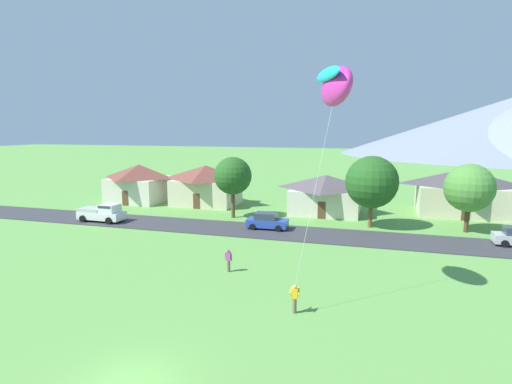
{
  "coord_description": "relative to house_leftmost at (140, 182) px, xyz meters",
  "views": [
    {
      "loc": [
        9.34,
        -13.29,
        10.43
      ],
      "look_at": [
        1.3,
        13.88,
        5.97
      ],
      "focal_mm": 28.68,
      "sensor_mm": 36.0,
      "label": 1
    }
  ],
  "objects": [
    {
      "name": "kite_flyer_with_kite",
      "position": [
        29.88,
        -26.21,
        10.0
      ],
      "size": [
        3.59,
        5.26,
        14.03
      ],
      "color": "#70604C",
      "rests_on": "ground"
    },
    {
      "name": "house_leftmost",
      "position": [
        0.0,
        0.0,
        0.0
      ],
      "size": [
        7.93,
        7.89,
        5.28
      ],
      "color": "beige",
      "rests_on": "ground"
    },
    {
      "name": "road_strip",
      "position": [
        23.03,
        -11.73,
        -2.69
      ],
      "size": [
        160.0,
        6.01,
        0.08
      ],
      "primitive_type": "cube",
      "color": "#38383D",
      "rests_on": "ground"
    },
    {
      "name": "house_left_center",
      "position": [
        42.31,
        2.97,
        0.12
      ],
      "size": [
        10.56,
        7.68,
        5.51
      ],
      "color": "beige",
      "rests_on": "ground"
    },
    {
      "name": "ground_plane",
      "position": [
        23.03,
        -37.45,
        -2.73
      ],
      "size": [
        400.0,
        400.0,
        0.0
      ],
      "primitive_type": "plane",
      "color": "#609E47"
    },
    {
      "name": "tree_left_of_center",
      "position": [
        41.33,
        -6.19,
        1.77
      ],
      "size": [
        4.81,
        4.81,
        6.92
      ],
      "color": "#4C3823",
      "rests_on": "ground"
    },
    {
      "name": "tree_center",
      "position": [
        16.48,
        -6.46,
        2.18
      ],
      "size": [
        4.37,
        4.37,
        7.12
      ],
      "color": "brown",
      "rests_on": "ground"
    },
    {
      "name": "tree_near_left",
      "position": [
        31.98,
        -6.84,
        2.09
      ],
      "size": [
        5.47,
        5.47,
        7.57
      ],
      "color": "brown",
      "rests_on": "ground"
    },
    {
      "name": "house_rightmost",
      "position": [
        10.16,
        0.26,
        0.06
      ],
      "size": [
        9.0,
        6.89,
        5.39
      ],
      "color": "beige",
      "rests_on": "ground"
    },
    {
      "name": "parked_car_blue_west_end",
      "position": [
        21.75,
        -10.83,
        -1.87
      ],
      "size": [
        4.24,
        2.15,
        1.68
      ],
      "color": "#2847A8",
      "rests_on": "road_strip"
    },
    {
      "name": "house_right_center",
      "position": [
        26.52,
        -0.35,
        -0.31
      ],
      "size": [
        8.88,
        8.36,
        4.68
      ],
      "color": "beige",
      "rests_on": "ground"
    },
    {
      "name": "pickup_truck_white_west_side",
      "position": [
        3.23,
        -12.76,
        -1.68
      ],
      "size": [
        5.23,
        2.38,
        1.99
      ],
      "color": "white",
      "rests_on": "road_strip"
    },
    {
      "name": "watcher_person",
      "position": [
        22.31,
        -23.81,
        -1.86
      ],
      "size": [
        0.56,
        0.24,
        1.68
      ],
      "color": "#70604C",
      "rests_on": "ground"
    }
  ]
}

